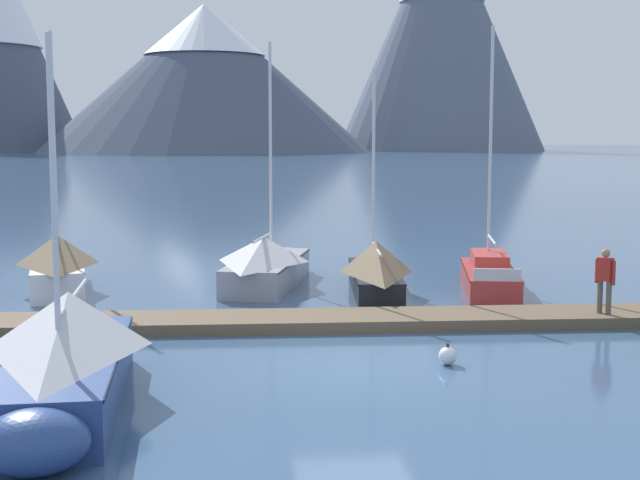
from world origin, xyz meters
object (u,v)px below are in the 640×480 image
Objects in this scene: sailboat_mid_dock_port at (268,261)px; sailboat_far_berth at (488,273)px; sailboat_nearest_berth at (58,263)px; person_on_dock at (605,277)px; sailboat_second_berth at (66,355)px; sailboat_mid_dock_starboard at (375,267)px; mooring_buoy_inner_mooring at (448,356)px.

sailboat_far_berth is (6.92, -1.51, -0.28)m from sailboat_mid_dock_port.
sailboat_nearest_berth reaches higher than person_on_dock.
sailboat_mid_dock_starboard is (7.66, 10.90, -0.15)m from sailboat_second_berth.
sailboat_mid_dock_port is at bearing 106.38° from mooring_buoy_inner_mooring.
mooring_buoy_inner_mooring is (7.62, 2.07, -0.76)m from sailboat_second_berth.
person_on_dock is at bearing -46.95° from sailboat_mid_dock_starboard.
sailboat_mid_dock_port reaches higher than sailboat_second_berth.
sailboat_far_berth is (13.58, -1.42, -0.36)m from sailboat_nearest_berth.
sailboat_far_berth is at bearing -5.95° from sailboat_nearest_berth.
sailboat_nearest_berth is at bearing 132.68° from mooring_buoy_inner_mooring.
mooring_buoy_inner_mooring is at bearing -47.32° from sailboat_nearest_berth.
mooring_buoy_inner_mooring is at bearing -145.67° from person_on_dock.
sailboat_nearest_berth is 1.12× the size of sailboat_second_berth.
sailboat_far_berth is (11.39, 11.29, -0.45)m from sailboat_second_berth.
sailboat_nearest_berth reaches higher than sailboat_mid_dock_port.
sailboat_far_berth reaches higher than sailboat_second_berth.
sailboat_mid_dock_port is 4.65× the size of person_on_dock.
sailboat_mid_dock_port is at bearing 138.45° from person_on_dock.
sailboat_far_berth is (3.73, 0.39, -0.31)m from sailboat_mid_dock_starboard.
sailboat_mid_dock_starboard is at bearing 54.92° from sailboat_second_berth.
sailboat_mid_dock_port is 10.99m from person_on_dock.
sailboat_mid_dock_starboard is at bearing 133.05° from person_on_dock.
sailboat_second_berth is 16.05m from sailboat_far_berth.
sailboat_mid_dock_starboard is at bearing 89.78° from mooring_buoy_inner_mooring.
sailboat_nearest_berth is 13.66m from sailboat_far_berth.
mooring_buoy_inner_mooring is (-0.03, -8.83, -0.61)m from sailboat_mid_dock_starboard.
sailboat_mid_dock_port is at bearing 149.21° from sailboat_mid_dock_starboard.
sailboat_mid_dock_port is 3.71m from sailboat_mid_dock_starboard.
mooring_buoy_inner_mooring is (-3.77, -9.22, -0.30)m from sailboat_far_berth.
sailboat_mid_dock_port reaches higher than person_on_dock.
sailboat_mid_dock_port reaches higher than sailboat_mid_dock_starboard.
sailboat_second_berth is at bearing -156.46° from person_on_dock.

